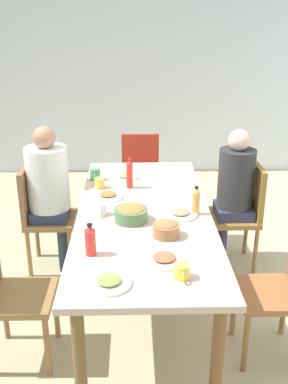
# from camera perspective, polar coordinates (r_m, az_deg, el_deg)

# --- Properties ---
(ground_plane) EXTENTS (7.27, 7.27, 0.00)m
(ground_plane) POSITION_cam_1_polar(r_m,az_deg,el_deg) (3.56, -0.00, -13.62)
(ground_plane) COLOR tan
(wall_left) EXTENTS (0.12, 4.95, 2.60)m
(wall_left) POSITION_cam_1_polar(r_m,az_deg,el_deg) (6.03, -0.75, 14.59)
(wall_left) COLOR silver
(wall_left) RESTS_ON ground_plane
(dining_table) EXTENTS (2.21, 0.93, 0.75)m
(dining_table) POSITION_cam_1_polar(r_m,az_deg,el_deg) (3.21, -0.00, -3.72)
(dining_table) COLOR #C9B098
(dining_table) RESTS_ON ground_plane
(chair_0) EXTENTS (0.40, 0.40, 0.90)m
(chair_0) POSITION_cam_1_polar(r_m,az_deg,el_deg) (2.96, 17.15, -10.94)
(chair_0) COLOR brown
(chair_0) RESTS_ON ground_plane
(chair_1) EXTENTS (0.40, 0.40, 0.90)m
(chair_1) POSITION_cam_1_polar(r_m,az_deg,el_deg) (2.92, -16.86, -11.41)
(chair_1) COLOR olive
(chair_1) RESTS_ON ground_plane
(chair_2) EXTENTS (0.40, 0.40, 0.90)m
(chair_2) POSITION_cam_1_polar(r_m,az_deg,el_deg) (3.86, -12.83, -2.46)
(chair_2) COLOR brown
(chair_2) RESTS_ON ground_plane
(person_2) EXTENTS (0.34, 0.34, 1.24)m
(person_2) POSITION_cam_1_polar(r_m,az_deg,el_deg) (3.76, -11.81, 0.80)
(person_2) COLOR #2E3852
(person_2) RESTS_ON ground_plane
(chair_3) EXTENTS (0.40, 0.40, 0.90)m
(chair_3) POSITION_cam_1_polar(r_m,az_deg,el_deg) (4.65, -0.45, 2.34)
(chair_3) COLOR red
(chair_3) RESTS_ON ground_plane
(chair_4) EXTENTS (0.40, 0.40, 0.90)m
(chair_4) POSITION_cam_1_polar(r_m,az_deg,el_deg) (3.89, 12.32, -2.21)
(chair_4) COLOR olive
(chair_4) RESTS_ON ground_plane
(person_4) EXTENTS (0.30, 0.30, 1.20)m
(person_4) POSITION_cam_1_polar(r_m,az_deg,el_deg) (3.80, 11.22, 0.54)
(person_4) COLOR #302B50
(person_4) RESTS_ON ground_plane
(plate_0) EXTENTS (0.24, 0.24, 0.04)m
(plate_0) POSITION_cam_1_polar(r_m,az_deg,el_deg) (2.58, 2.53, -8.39)
(plate_0) COLOR beige
(plate_0) RESTS_ON dining_table
(plate_1) EXTENTS (0.22, 0.22, 0.04)m
(plate_1) POSITION_cam_1_polar(r_m,az_deg,el_deg) (3.81, -2.40, 1.94)
(plate_1) COLOR white
(plate_1) RESTS_ON dining_table
(plate_2) EXTENTS (0.23, 0.23, 0.04)m
(plate_2) POSITION_cam_1_polar(r_m,az_deg,el_deg) (3.43, -4.57, -0.44)
(plate_2) COLOR white
(plate_2) RESTS_ON dining_table
(plate_3) EXTENTS (0.24, 0.24, 0.04)m
(plate_3) POSITION_cam_1_polar(r_m,az_deg,el_deg) (3.13, 4.57, -2.70)
(plate_3) COLOR white
(plate_3) RESTS_ON dining_table
(plate_4) EXTENTS (0.23, 0.23, 0.04)m
(plate_4) POSITION_cam_1_polar(r_m,az_deg,el_deg) (2.39, -4.40, -11.21)
(plate_4) COLOR white
(plate_4) RESTS_ON dining_table
(bowl_0) EXTENTS (0.22, 0.22, 0.11)m
(bowl_0) POSITION_cam_1_polar(r_m,az_deg,el_deg) (3.03, -1.65, -2.70)
(bowl_0) COLOR #4B784D
(bowl_0) RESTS_ON dining_table
(bowl_1) EXTENTS (0.17, 0.17, 0.10)m
(bowl_1) POSITION_cam_1_polar(r_m,az_deg,el_deg) (2.83, 2.81, -4.64)
(bowl_1) COLOR #9C6A43
(bowl_1) RESTS_ON dining_table
(cup_0) EXTENTS (0.12, 0.08, 0.08)m
(cup_0) POSITION_cam_1_polar(r_m,az_deg,el_deg) (2.43, 4.79, -9.91)
(cup_0) COLOR #E4CB4A
(cup_0) RESTS_ON dining_table
(cup_1) EXTENTS (0.12, 0.08, 0.08)m
(cup_1) POSITION_cam_1_polar(r_m,az_deg,el_deg) (3.61, -5.59, 1.10)
(cup_1) COLOR #EDC74D
(cup_1) RESTS_ON dining_table
(cup_2) EXTENTS (0.12, 0.08, 0.08)m
(cup_2) POSITION_cam_1_polar(r_m,az_deg,el_deg) (3.14, -5.46, -2.21)
(cup_2) COLOR white
(cup_2) RESTS_ON dining_table
(cup_3) EXTENTS (0.12, 0.09, 0.09)m
(cup_3) POSITION_cam_1_polar(r_m,az_deg,el_deg) (3.79, -6.14, 2.23)
(cup_3) COLOR #4D9161
(cup_3) RESTS_ON dining_table
(bottle_0) EXTENTS (0.05, 0.05, 0.24)m
(bottle_0) POSITION_cam_1_polar(r_m,az_deg,el_deg) (3.57, -1.83, 2.28)
(bottle_0) COLOR red
(bottle_0) RESTS_ON dining_table
(bottle_1) EXTENTS (0.05, 0.05, 0.21)m
(bottle_1) POSITION_cam_1_polar(r_m,az_deg,el_deg) (3.13, 6.53, -1.16)
(bottle_1) COLOR gold
(bottle_1) RESTS_ON dining_table
(bottle_2) EXTENTS (0.06, 0.06, 0.20)m
(bottle_2) POSITION_cam_1_polar(r_m,az_deg,el_deg) (2.62, -6.76, -6.05)
(bottle_2) COLOR red
(bottle_2) RESTS_ON dining_table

